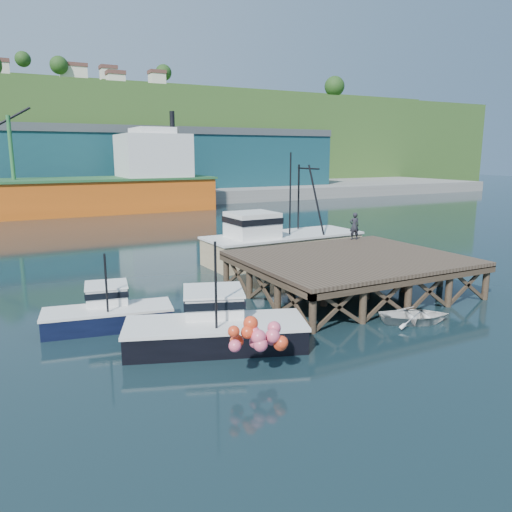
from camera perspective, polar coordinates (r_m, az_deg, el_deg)
ground at (r=26.72m, az=1.15°, el=-5.59°), size 300.00×300.00×0.00m
wharf at (r=29.05m, az=10.91°, el=-0.43°), size 12.00×10.00×2.62m
far_quay at (r=93.44m, az=-20.07°, el=6.73°), size 160.00×40.00×2.00m
warehouse_mid at (r=88.24m, az=-19.87°, el=10.07°), size 28.00×16.00×9.00m
warehouse_right at (r=97.07m, az=-1.76°, el=10.83°), size 30.00×16.00×9.00m
cargo_ship at (r=70.62m, az=-24.58°, el=6.89°), size 55.50×10.00×13.75m
hillside at (r=123.02m, az=-22.35°, el=12.26°), size 220.00×50.00×22.00m
boat_navy at (r=24.30m, az=-16.58°, el=-6.07°), size 6.05×3.66×3.61m
boat_black at (r=21.18m, az=-4.67°, el=-7.90°), size 7.93×6.58×4.60m
trawler at (r=36.89m, az=2.80°, el=1.86°), size 12.09×4.75×7.98m
dinghy at (r=25.05m, az=17.73°, el=-6.53°), size 3.98×3.51×0.68m
dockworker at (r=34.70m, az=11.17°, el=3.38°), size 0.78×0.62×1.86m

